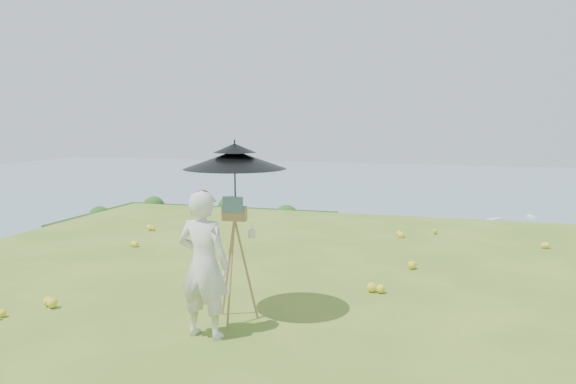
% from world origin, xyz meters
% --- Properties ---
extents(ground, '(14.00, 14.00, 0.00)m').
position_xyz_m(ground, '(0.00, 0.00, 0.00)').
color(ground, '#4F7621').
rests_on(ground, ground).
extents(shoreline_tier, '(170.00, 28.00, 8.00)m').
position_xyz_m(shoreline_tier, '(0.00, 75.00, -36.00)').
color(shoreline_tier, '#6D6957').
rests_on(shoreline_tier, bay_water).
extents(bay_water, '(700.00, 700.00, 0.00)m').
position_xyz_m(bay_water, '(0.00, 240.00, -34.00)').
color(bay_water, '#6D8E9C').
rests_on(bay_water, ground).
extents(peninsula, '(90.00, 60.00, 12.00)m').
position_xyz_m(peninsula, '(-75.00, 155.00, -29.00)').
color(peninsula, '#14390F').
rests_on(peninsula, bay_water).
extents(slope_trees, '(110.00, 50.00, 6.00)m').
position_xyz_m(slope_trees, '(0.00, 35.00, -15.00)').
color(slope_trees, '#1C4F17').
rests_on(slope_trees, forest_slope).
extents(harbor_town, '(110.00, 22.00, 5.00)m').
position_xyz_m(harbor_town, '(0.00, 75.00, -29.50)').
color(harbor_town, silver).
rests_on(harbor_town, shoreline_tier).
extents(moored_boats, '(140.00, 140.00, 0.70)m').
position_xyz_m(moored_boats, '(-12.50, 161.00, -33.65)').
color(moored_boats, white).
rests_on(moored_boats, bay_water).
extents(wildflowers, '(10.00, 10.50, 0.12)m').
position_xyz_m(wildflowers, '(0.00, 0.25, 0.06)').
color(wildflowers, yellow).
rests_on(wildflowers, ground).
extents(painter, '(0.64, 0.45, 1.68)m').
position_xyz_m(painter, '(-0.70, -1.80, 0.84)').
color(painter, beige).
rests_on(painter, ground).
extents(field_easel, '(0.62, 0.62, 1.54)m').
position_xyz_m(field_easel, '(-0.56, -1.20, 0.77)').
color(field_easel, '#AA7547').
rests_on(field_easel, ground).
extents(sun_umbrella, '(1.25, 1.25, 0.94)m').
position_xyz_m(sun_umbrella, '(-0.56, -1.17, 1.74)').
color(sun_umbrella, black).
rests_on(sun_umbrella, field_easel).
extents(painter_cap, '(0.20, 0.24, 0.10)m').
position_xyz_m(painter_cap, '(-0.70, -1.80, 1.63)').
color(painter_cap, '#C66D7D').
rests_on(painter_cap, painter).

